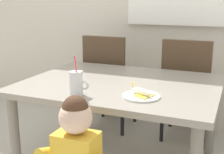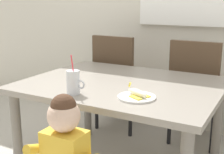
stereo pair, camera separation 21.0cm
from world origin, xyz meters
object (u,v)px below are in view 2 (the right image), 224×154
object	(u,v)px
milk_cup	(73,84)
peeled_banana	(137,93)
dining_table	(122,94)
dining_chair_right	(196,87)
snack_plate	(137,97)
dining_chair_left	(118,77)
toddler_standing	(65,152)

from	to	relation	value
milk_cup	peeled_banana	world-z (taller)	milk_cup
dining_table	milk_cup	bearing A→B (deg)	-110.01
dining_table	dining_chair_right	xyz separation A→B (m)	(0.35, 0.75, -0.09)
dining_table	snack_plate	size ratio (longest dim) A/B	5.94
dining_chair_left	snack_plate	size ratio (longest dim) A/B	4.17
dining_chair_right	dining_table	bearing A→B (deg)	64.77
dining_chair_left	snack_plate	bearing A→B (deg)	122.89
peeled_banana	dining_table	bearing A→B (deg)	130.99
dining_chair_left	snack_plate	world-z (taller)	dining_chair_left
dining_chair_right	peeled_banana	bearing A→B (deg)	83.85
dining_chair_left	dining_chair_right	world-z (taller)	same
dining_chair_left	dining_chair_right	size ratio (longest dim) A/B	1.00
dining_table	dining_chair_left	bearing A→B (deg)	119.60
dining_table	milk_cup	xyz separation A→B (m)	(-0.14, -0.39, 0.15)
toddler_standing	dining_chair_left	bearing A→B (deg)	107.31
snack_plate	dining_table	bearing A→B (deg)	130.35
dining_chair_right	toddler_standing	size ratio (longest dim) A/B	1.15
snack_plate	peeled_banana	bearing A→B (deg)	60.06
dining_chair_left	peeled_banana	distance (m)	1.22
dining_table	dining_chair_right	size ratio (longest dim) A/B	1.42
dining_chair_left	toddler_standing	distance (m)	1.54
dining_table	dining_chair_right	world-z (taller)	dining_chair_right
dining_table	milk_cup	world-z (taller)	milk_cup
snack_plate	dining_chair_left	bearing A→B (deg)	122.89
milk_cup	snack_plate	world-z (taller)	milk_cup
dining_chair_right	peeled_banana	xyz separation A→B (m)	(-0.11, -1.02, 0.21)
dining_table	snack_plate	xyz separation A→B (m)	(0.24, -0.28, 0.09)
dining_chair_right	peeled_banana	size ratio (longest dim) A/B	5.63
toddler_standing	peeled_banana	bearing A→B (deg)	67.03
toddler_standing	milk_cup	size ratio (longest dim) A/B	3.33
toddler_standing	peeled_banana	world-z (taller)	toddler_standing
peeled_banana	milk_cup	bearing A→B (deg)	-163.34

